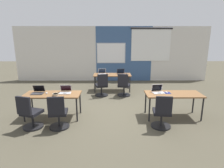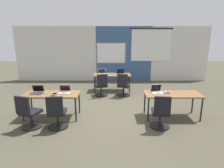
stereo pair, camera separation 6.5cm
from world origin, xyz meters
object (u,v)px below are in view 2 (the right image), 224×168
at_px(chair_far_left, 102,87).
at_px(chair_far_right, 124,87).
at_px(snack_bowl, 56,94).
at_px(mouse_near_left_end, 47,93).
at_px(desk_near_right, 173,96).
at_px(mouse_near_right_inner, 167,92).
at_px(desk_far_center, 113,76).
at_px(laptop_near_left_end, 38,91).
at_px(desk_near_left, 52,96).
at_px(chair_near_left_end, 30,115).
at_px(laptop_far_right, 122,73).
at_px(laptop_near_right_inner, 158,91).
at_px(chair_near_left_inner, 58,115).
at_px(laptop_far_left, 103,73).
at_px(laptop_near_left_inner, 65,91).
at_px(mouse_far_left, 109,74).
at_px(mouse_far_right, 127,74).
at_px(chair_near_right_inner, 162,115).

height_order(chair_far_left, chair_far_right, same).
bearing_deg(snack_bowl, mouse_near_left_end, 148.40).
xyz_separation_m(desk_near_right, chair_far_right, (-1.31, 2.01, -0.28)).
bearing_deg(mouse_near_right_inner, snack_bowl, -175.79).
height_order(desk_far_center, laptop_near_left_end, laptop_near_left_end).
bearing_deg(desk_near_right, desk_near_left, 180.00).
xyz_separation_m(mouse_near_right_inner, laptop_near_left_end, (-3.74, -0.01, 0.03)).
xyz_separation_m(chair_near_left_end, laptop_far_right, (2.51, 3.56, 0.39)).
distance_m(laptop_near_right_inner, mouse_near_right_inner, 0.25).
bearing_deg(chair_near_left_inner, desk_near_left, -70.50).
height_order(laptop_near_right_inner, laptop_far_left, laptop_near_right_inner).
relative_size(laptop_near_right_inner, laptop_near_left_inner, 1.08).
bearing_deg(desk_far_center, mouse_near_right_inner, -60.31).
bearing_deg(desk_near_left, laptop_near_left_inner, 14.50).
distance_m(desk_far_center, chair_far_right, 0.95).
height_order(mouse_far_left, laptop_far_right, laptop_far_right).
bearing_deg(chair_far_right, chair_near_left_inner, 70.93).
xyz_separation_m(chair_far_left, chair_far_right, (0.86, 0.00, 0.00)).
relative_size(laptop_near_left_end, mouse_far_right, 3.35).
bearing_deg(laptop_far_right, laptop_far_left, 168.29).
height_order(chair_near_left_inner, mouse_near_left_end, chair_near_left_inner).
xyz_separation_m(mouse_near_left_end, laptop_far_right, (2.30, 2.82, 0.03)).
bearing_deg(laptop_far_right, mouse_far_left, 171.36).
relative_size(chair_far_left, laptop_near_left_end, 2.74).
bearing_deg(mouse_near_left_end, desk_far_center, 55.41).
bearing_deg(laptop_near_right_inner, mouse_far_right, 94.49).
relative_size(desk_near_right, laptop_far_left, 4.38).
bearing_deg(laptop_far_left, desk_near_left, -121.66).
height_order(laptop_near_left_end, mouse_far_right, laptop_near_left_end).
bearing_deg(laptop_near_right_inner, chair_near_left_end, -176.69).
bearing_deg(chair_near_left_inner, chair_far_left, -115.42).
bearing_deg(chair_near_left_end, desk_near_left, -100.19).
bearing_deg(chair_near_left_inner, chair_far_right, -129.62).
bearing_deg(chair_near_right_inner, desk_near_right, -118.37).
height_order(chair_near_left_inner, laptop_far_right, laptop_far_right).
bearing_deg(mouse_near_left_end, laptop_far_left, 62.60).
relative_size(laptop_near_left_inner, mouse_near_left_end, 3.11).
bearing_deg(chair_near_left_inner, desk_far_center, -117.27).
height_order(desk_near_left, chair_near_right_inner, chair_near_right_inner).
xyz_separation_m(desk_near_right, mouse_far_right, (-1.14, 2.84, 0.08)).
relative_size(mouse_near_right_inner, chair_near_left_end, 0.12).
bearing_deg(mouse_far_left, chair_near_right_inner, -68.34).
bearing_deg(desk_near_right, mouse_near_left_end, 179.69).
height_order(laptop_near_right_inner, laptop_near_left_inner, laptop_near_right_inner).
bearing_deg(snack_bowl, chair_near_left_inner, -70.98).
xyz_separation_m(mouse_near_left_end, snack_bowl, (0.31, -0.19, 0.02)).
bearing_deg(snack_bowl, desk_near_right, 2.97).
distance_m(chair_near_left_end, chair_far_right, 3.75).
height_order(laptop_near_left_inner, laptop_near_left_end, laptop_near_left_end).
xyz_separation_m(desk_far_center, mouse_far_right, (0.61, 0.04, 0.08)).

